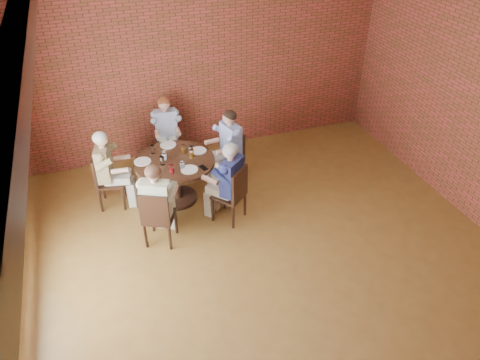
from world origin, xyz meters
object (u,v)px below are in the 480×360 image
object	(u,v)px
chair_e	(233,193)
smartphone	(203,168)
chair_a	(232,154)
diner_e	(228,183)
diner_c	(109,170)
diner_b	(167,133)
diner_a	(228,147)
chair_d	(157,216)
chair_b	(167,138)
chair_c	(105,178)
diner_d	(158,204)
dining_table	(176,172)

from	to	relation	value
chair_e	smartphone	bearing A→B (deg)	-93.93
chair_a	diner_e	bearing A→B (deg)	-36.33
diner_c	diner_b	bearing A→B (deg)	-37.99
diner_a	chair_e	distance (m)	1.08
chair_d	chair_e	xyz separation A→B (m)	(1.17, 0.18, 0.00)
diner_c	smartphone	distance (m)	1.47
diner_b	chair_d	size ratio (longest dim) A/B	1.38
chair_d	chair_a	bearing A→B (deg)	-114.31
diner_b	chair_d	distance (m)	2.16
diner_a	diner_c	size ratio (longest dim) A/B	1.00
chair_b	diner_b	world-z (taller)	diner_b
chair_d	chair_e	distance (m)	1.18
chair_c	chair_e	size ratio (longest dim) A/B	0.99
chair_a	chair_c	bearing A→B (deg)	-103.89
diner_a	chair_b	size ratio (longest dim) A/B	1.44
diner_d	diner_e	distance (m)	1.09
diner_c	chair_c	bearing A→B (deg)	90.00
chair_e	diner_c	bearing A→B (deg)	-72.40
diner_c	chair_d	world-z (taller)	diner_c
diner_a	chair_d	xyz separation A→B (m)	(-1.42, -1.22, -0.15)
dining_table	diner_d	xyz separation A→B (m)	(-0.43, -0.89, 0.12)
chair_c	chair_d	size ratio (longest dim) A/B	1.00
chair_d	dining_table	bearing A→B (deg)	-90.00
diner_d	chair_b	bearing A→B (deg)	-78.63
dining_table	chair_e	xyz separation A→B (m)	(0.70, -0.78, -0.02)
chair_c	diner_d	size ratio (longest dim) A/B	0.71
dining_table	diner_b	distance (m)	1.13
chair_e	diner_d	bearing A→B (deg)	-36.40
chair_d	diner_d	size ratio (longest dim) A/B	0.71
smartphone	chair_b	bearing A→B (deg)	84.22
diner_b	diner_d	distance (m)	2.08
chair_a	diner_b	bearing A→B (deg)	-147.42
chair_c	diner_e	xyz separation A→B (m)	(1.71, -0.95, 0.16)
diner_a	diner_b	xyz separation A→B (m)	(-0.85, 0.86, -0.02)
chair_b	diner_e	distance (m)	2.00
chair_b	diner_c	xyz separation A→B (m)	(-1.09, -0.98, 0.16)
diner_b	chair_d	world-z (taller)	diner_b
chair_d	chair_c	bearing A→B (deg)	-37.53
chair_c	chair_d	xyz separation A→B (m)	(0.60, -1.19, 0.00)
chair_d	diner_a	bearing A→B (deg)	-113.28
chair_e	diner_b	bearing A→B (deg)	-114.40
dining_table	chair_a	distance (m)	1.07
diner_c	dining_table	bearing A→B (deg)	-90.00
chair_a	diner_a	bearing A→B (deg)	-90.00
dining_table	diner_d	distance (m)	1.00
dining_table	chair_e	distance (m)	1.05
diner_b	diner_d	world-z (taller)	diner_d
chair_b	diner_e	bearing A→B (deg)	-69.16
chair_a	diner_d	bearing A→B (deg)	-66.61
chair_c	diner_c	size ratio (longest dim) A/B	0.71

